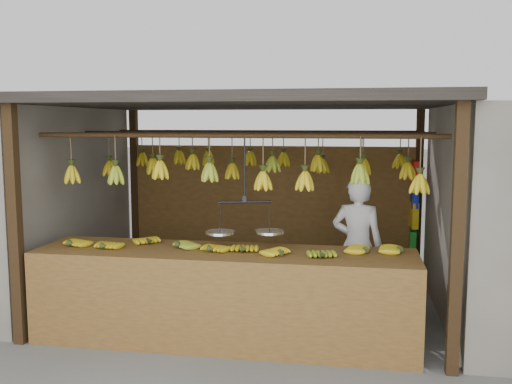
# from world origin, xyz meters

# --- Properties ---
(ground) EXTENTS (80.00, 80.00, 0.00)m
(ground) POSITION_xyz_m (0.00, 0.00, 0.00)
(ground) COLOR #5B5B57
(stall) EXTENTS (4.30, 3.30, 2.40)m
(stall) POSITION_xyz_m (0.00, 0.33, 1.97)
(stall) COLOR black
(stall) RESTS_ON ground
(counter) EXTENTS (3.67, 0.84, 0.96)m
(counter) POSITION_xyz_m (-0.06, -1.23, 0.72)
(counter) COLOR brown
(counter) RESTS_ON ground
(hanging_bananas) EXTENTS (3.62, 2.25, 0.39)m
(hanging_bananas) POSITION_xyz_m (0.02, -0.01, 1.62)
(hanging_bananas) COLOR gold
(hanging_bananas) RESTS_ON ground
(balance_scale) EXTENTS (0.75, 0.39, 0.95)m
(balance_scale) POSITION_xyz_m (0.12, -1.00, 1.11)
(balance_scale) COLOR black
(balance_scale) RESTS_ON ground
(vendor) EXTENTS (0.61, 0.45, 1.54)m
(vendor) POSITION_xyz_m (1.20, -0.07, 0.77)
(vendor) COLOR white
(vendor) RESTS_ON ground
(bag_bundles) EXTENTS (0.08, 0.26, 1.27)m
(bag_bundles) POSITION_xyz_m (1.94, 1.35, 1.01)
(bag_bundles) COLOR red
(bag_bundles) RESTS_ON ground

